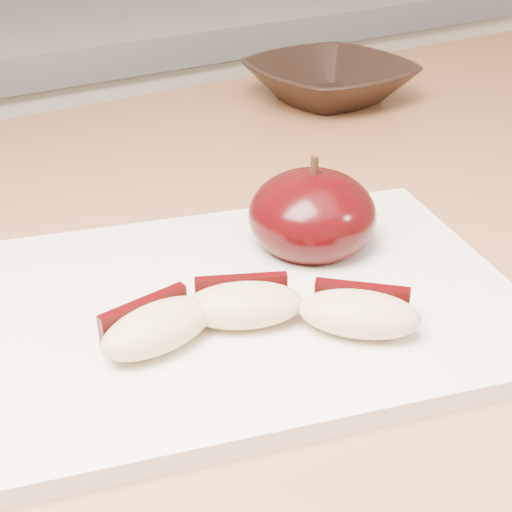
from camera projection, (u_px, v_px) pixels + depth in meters
cutting_board at (256, 303)px, 0.41m from camera, size 0.34×0.28×0.01m
apple_half at (312, 215)px, 0.44m from camera, size 0.08×0.08×0.07m
apple_wedge_a at (157, 326)px, 0.36m from camera, size 0.07×0.04×0.02m
apple_wedge_b at (243, 304)px, 0.37m from camera, size 0.07×0.05×0.02m
apple_wedge_c at (360, 312)px, 0.37m from camera, size 0.07×0.07×0.02m
bowl at (329, 81)px, 0.74m from camera, size 0.17×0.17×0.04m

